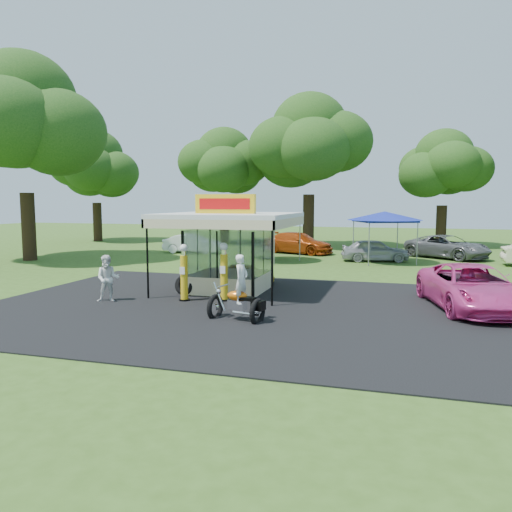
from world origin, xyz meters
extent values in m
plane|color=#355219|center=(0.00, 0.00, 0.00)|extent=(120.00, 120.00, 0.00)
cube|color=black|center=(0.00, 2.00, 0.02)|extent=(20.00, 14.00, 0.04)
cube|color=white|center=(-2.00, 5.00, 0.03)|extent=(3.00, 3.00, 0.06)
cube|color=white|center=(-2.00, 5.00, 3.29)|extent=(5.40, 5.40, 0.18)
cube|color=gold|center=(-2.00, 4.50, 3.78)|extent=(2.60, 0.25, 0.80)
cube|color=red|center=(-2.00, 4.37, 3.78)|extent=(2.21, 0.02, 0.45)
cylinder|color=black|center=(-4.55, 2.45, 1.60)|extent=(0.08, 0.08, 3.20)
cylinder|color=black|center=(0.55, 2.45, 1.60)|extent=(0.08, 0.08, 3.20)
cylinder|color=black|center=(-2.97, 2.43, 0.05)|extent=(0.42, 0.42, 0.10)
cylinder|color=gold|center=(-2.97, 2.43, 0.95)|extent=(0.29, 0.29, 1.71)
cylinder|color=silver|center=(-2.97, 2.43, 1.90)|extent=(0.19, 0.19, 0.19)
sphere|color=white|center=(-2.97, 2.43, 2.09)|extent=(0.30, 0.30, 0.30)
cube|color=white|center=(-2.97, 2.26, 1.24)|extent=(0.21, 0.02, 0.29)
cylinder|color=black|center=(-1.48, 2.87, 0.05)|extent=(0.43, 0.43, 0.10)
cylinder|color=gold|center=(-1.48, 2.87, 0.98)|extent=(0.29, 0.29, 1.76)
cylinder|color=silver|center=(-1.48, 2.87, 1.95)|extent=(0.20, 0.20, 0.20)
sphere|color=white|center=(-1.48, 2.87, 2.15)|extent=(0.31, 0.31, 0.31)
cube|color=white|center=(-1.48, 2.69, 1.27)|extent=(0.21, 0.02, 0.29)
torus|color=black|center=(-0.83, 0.20, 0.36)|extent=(0.35, 0.91, 0.90)
torus|color=black|center=(0.74, -0.12, 0.36)|extent=(0.35, 0.91, 0.90)
cube|color=silver|center=(0.01, 0.03, 0.53)|extent=(0.63, 0.41, 0.32)
ellipsoid|color=orange|center=(0.01, 0.03, 0.83)|extent=(0.68, 0.38, 0.32)
cube|color=black|center=(0.37, -0.04, 0.77)|extent=(0.63, 0.39, 0.11)
cube|color=black|center=(0.77, -0.13, 0.59)|extent=(0.44, 0.43, 0.30)
cylinder|color=silver|center=(-0.67, 0.17, 0.75)|extent=(0.47, 0.16, 0.95)
cylinder|color=silver|center=(-0.51, 0.14, 1.12)|extent=(0.18, 0.64, 0.05)
sphere|color=silver|center=(-0.69, 0.18, 0.91)|extent=(0.17, 0.17, 0.17)
imported|color=white|center=(0.16, 0.00, 1.39)|extent=(0.49, 0.65, 1.60)
torus|color=black|center=(-3.47, 3.60, 0.41)|extent=(0.87, 0.51, 0.84)
torus|color=black|center=(-3.62, 3.76, 0.41)|extent=(0.85, 0.48, 0.84)
imported|color=gold|center=(-2.00, 7.20, 0.48)|extent=(2.82, 1.13, 0.96)
imported|color=#DB3B8F|center=(7.57, 4.00, 0.81)|extent=(3.92, 6.28, 1.62)
imported|color=white|center=(-5.76, 1.52, 0.91)|extent=(1.10, 1.00, 1.83)
imported|color=white|center=(-10.00, 19.29, 0.71)|extent=(4.42, 1.81, 1.42)
imported|color=#A83C0C|center=(-2.33, 21.21, 0.78)|extent=(5.82, 3.86, 1.57)
imported|color=#A1A2A6|center=(3.44, 17.80, 0.73)|extent=(4.54, 2.53, 1.46)
imported|color=#5B5C5E|center=(8.09, 20.97, 0.79)|extent=(6.12, 5.55, 1.58)
cylinder|color=gray|center=(-4.58, 17.45, 1.22)|extent=(0.06, 0.06, 2.44)
cylinder|color=gray|center=(-1.74, 17.45, 1.22)|extent=(0.06, 0.06, 2.44)
cylinder|color=gray|center=(-4.58, 14.60, 1.22)|extent=(0.06, 0.06, 2.44)
cylinder|color=gray|center=(-1.74, 14.60, 1.22)|extent=(0.06, 0.06, 2.44)
cube|color=#172595|center=(-3.16, 16.03, 2.50)|extent=(3.05, 3.05, 0.12)
cone|color=#172595|center=(-3.16, 16.03, 2.81)|extent=(4.39, 4.39, 0.51)
cylinder|color=gray|center=(2.49, 18.76, 1.29)|extent=(0.06, 0.06, 2.58)
cylinder|color=gray|center=(5.51, 18.76, 1.29)|extent=(0.06, 0.06, 2.58)
cylinder|color=gray|center=(2.49, 15.74, 1.29)|extent=(0.06, 0.06, 2.58)
cylinder|color=gray|center=(5.51, 15.74, 1.29)|extent=(0.06, 0.06, 2.58)
cube|color=#172595|center=(4.00, 17.25, 2.64)|extent=(3.22, 3.22, 0.13)
cone|color=#172595|center=(4.00, 17.25, 2.98)|extent=(4.64, 4.64, 0.54)
cylinder|color=black|center=(-23.36, 27.00, 1.86)|extent=(0.84, 0.84, 3.72)
ellipsoid|color=#184413|center=(-23.36, 27.00, 6.66)|extent=(8.80, 8.80, 7.54)
cylinder|color=black|center=(-10.62, 28.06, 1.86)|extent=(0.88, 0.88, 3.71)
ellipsoid|color=#184413|center=(-10.62, 28.06, 6.59)|extent=(8.62, 8.62, 7.39)
cylinder|color=black|center=(-2.59, 26.82, 2.22)|extent=(0.95, 0.95, 4.44)
ellipsoid|color=#184413|center=(-2.59, 26.82, 7.99)|extent=(10.66, 10.66, 9.14)
cylinder|color=black|center=(8.29, 30.65, 1.76)|extent=(0.88, 0.88, 3.51)
ellipsoid|color=#184413|center=(8.29, 30.65, 6.24)|extent=(8.20, 8.20, 7.02)
cylinder|color=black|center=(-18.47, 12.04, 2.21)|extent=(0.89, 0.89, 4.43)
ellipsoid|color=#184413|center=(-18.47, 12.04, 8.22)|extent=(11.36, 11.36, 9.74)
camera|label=1|loc=(5.11, -15.13, 3.91)|focal=35.00mm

